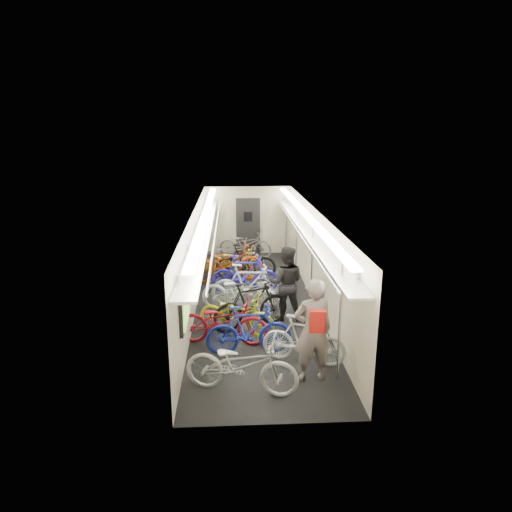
{
  "coord_description": "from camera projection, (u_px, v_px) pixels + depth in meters",
  "views": [
    {
      "loc": [
        -0.58,
        -10.93,
        4.28
      ],
      "look_at": [
        0.04,
        0.4,
        1.15
      ],
      "focal_mm": 32.0,
      "sensor_mm": 36.0,
      "label": 1
    }
  ],
  "objects": [
    {
      "name": "bicycle_14",
      "position": [
        245.0,
        244.0,
        15.78
      ],
      "size": [
        1.95,
        1.13,
        0.97
      ],
      "primitive_type": "imported",
      "rotation": [
        0.0,
        0.0,
        1.29
      ],
      "color": "slate",
      "rests_on": "ground"
    },
    {
      "name": "bicycle_11",
      "position": [
        304.0,
        340.0,
        8.57
      ],
      "size": [
        1.66,
        0.97,
        0.96
      ],
      "primitive_type": "imported",
      "rotation": [
        0.0,
        0.0,
        1.23
      ],
      "color": "white",
      "rests_on": "ground"
    },
    {
      "name": "bicycle_12",
      "position": [
        229.0,
        256.0,
        14.18
      ],
      "size": [
        2.04,
        0.9,
        1.04
      ],
      "primitive_type": "imported",
      "rotation": [
        0.0,
        0.0,
        1.46
      ],
      "color": "#5E5E62",
      "rests_on": "ground"
    },
    {
      "name": "bicycle_9",
      "position": [
        246.0,
        262.0,
        13.45
      ],
      "size": [
        1.8,
        0.54,
        1.08
      ],
      "primitive_type": "imported",
      "rotation": [
        0.0,
        0.0,
        1.55
      ],
      "color": "black",
      "rests_on": "ground"
    },
    {
      "name": "bicycle_4",
      "position": [
        237.0,
        314.0,
        9.84
      ],
      "size": [
        1.84,
        1.25,
        0.91
      ],
      "primitive_type": "imported",
      "rotation": [
        0.0,
        0.0,
        1.16
      ],
      "color": "#C4CD13",
      "rests_on": "ground"
    },
    {
      "name": "bicycle_7",
      "position": [
        245.0,
        275.0,
        12.25
      ],
      "size": [
        1.83,
        0.64,
        1.08
      ],
      "primitive_type": "imported",
      "rotation": [
        0.0,
        0.0,
        1.5
      ],
      "color": "#221DAF",
      "rests_on": "ground"
    },
    {
      "name": "bicycle_5",
      "position": [
        248.0,
        286.0,
        11.33
      ],
      "size": [
        1.89,
        0.68,
        1.11
      ],
      "primitive_type": "imported",
      "rotation": [
        0.0,
        0.0,
        1.48
      ],
      "color": "#BDBEBF",
      "rests_on": "ground"
    },
    {
      "name": "bicycle_3",
      "position": [
        251.0,
        305.0,
        10.07
      ],
      "size": [
        1.9,
        1.23,
        1.11
      ],
      "primitive_type": "imported",
      "rotation": [
        0.0,
        0.0,
        1.99
      ],
      "color": "black",
      "rests_on": "ground"
    },
    {
      "name": "train_car_shell",
      "position": [
        240.0,
        234.0,
        11.91
      ],
      "size": [
        10.0,
        10.0,
        10.0
      ],
      "color": "black",
      "rests_on": "ground"
    },
    {
      "name": "passenger_mid",
      "position": [
        286.0,
        283.0,
        10.54
      ],
      "size": [
        0.94,
        0.78,
        1.75
      ],
      "primitive_type": "imported",
      "rotation": [
        0.0,
        0.0,
        3.0
      ],
      "color": "black",
      "rests_on": "ground"
    },
    {
      "name": "backpack",
      "position": [
        317.0,
        321.0,
        7.42
      ],
      "size": [
        0.28,
        0.17,
        0.38
      ],
      "primitive_type": "cube",
      "rotation": [
        0.0,
        0.0,
        -0.13
      ],
      "color": "red",
      "rests_on": "passenger_near"
    },
    {
      "name": "bicycle_10",
      "position": [
        235.0,
        262.0,
        13.69
      ],
      "size": [
        1.91,
        1.08,
        0.95
      ],
      "primitive_type": "imported",
      "rotation": [
        0.0,
        0.0,
        1.31
      ],
      "color": "gold",
      "rests_on": "ground"
    },
    {
      "name": "passenger_near",
      "position": [
        313.0,
        330.0,
        7.88
      ],
      "size": [
        0.73,
        0.53,
        1.88
      ],
      "primitive_type": "imported",
      "rotation": [
        0.0,
        0.0,
        3.26
      ],
      "color": "slate",
      "rests_on": "ground"
    },
    {
      "name": "bicycle_6",
      "position": [
        241.0,
        293.0,
        10.95
      ],
      "size": [
        2.08,
        1.31,
        1.03
      ],
      "primitive_type": "imported",
      "rotation": [
        0.0,
        0.0,
        1.23
      ],
      "color": "#B1B2B6",
      "rests_on": "ground"
    },
    {
      "name": "bicycle_8",
      "position": [
        226.0,
        263.0,
        13.22
      ],
      "size": [
        2.28,
        1.14,
        1.15
      ],
      "primitive_type": "imported",
      "rotation": [
        0.0,
        0.0,
        1.75
      ],
      "color": "maroon",
      "rests_on": "ground"
    },
    {
      "name": "bicycle_0",
      "position": [
        242.0,
        365.0,
        7.6
      ],
      "size": [
        2.05,
        1.16,
        1.02
      ],
      "primitive_type": "imported",
      "rotation": [
        0.0,
        0.0,
        1.3
      ],
      "color": "#BBBCC0",
      "rests_on": "ground"
    },
    {
      "name": "bicycle_2",
      "position": [
        222.0,
        321.0,
        9.35
      ],
      "size": [
        1.97,
        0.97,
        0.99
      ],
      "primitive_type": "imported",
      "rotation": [
        0.0,
        0.0,
        1.4
      ],
      "color": "maroon",
      "rests_on": "ground"
    },
    {
      "name": "bicycle_1",
      "position": [
        249.0,
        330.0,
        8.91
      ],
      "size": [
        1.73,
        0.58,
        1.02
      ],
      "primitive_type": "imported",
      "rotation": [
        0.0,
        0.0,
        1.63
      ],
      "color": "#192999",
      "rests_on": "ground"
    }
  ]
}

